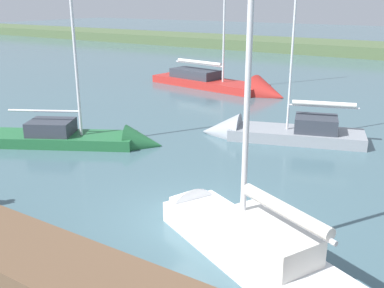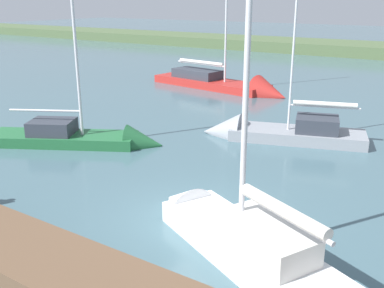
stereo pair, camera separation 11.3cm
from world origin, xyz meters
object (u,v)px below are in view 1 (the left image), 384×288
object	(u,v)px
sailboat_behind_pier	(234,240)
sailboat_inner_slip	(270,134)
sailboat_far_right	(86,141)
sailboat_near_dock	(227,87)

from	to	relation	value
sailboat_behind_pier	sailboat_inner_slip	size ratio (longest dim) A/B	1.19
sailboat_behind_pier	sailboat_far_right	xyz separation A→B (m)	(9.21, -4.02, -0.09)
sailboat_near_dock	sailboat_inner_slip	bearing A→B (deg)	-43.26
sailboat_near_dock	sailboat_far_right	xyz separation A→B (m)	(-0.73, 13.88, -0.03)
sailboat_far_right	sailboat_behind_pier	bearing A→B (deg)	-51.88
sailboat_behind_pier	sailboat_far_right	world-z (taller)	sailboat_far_right
sailboat_behind_pier	sailboat_far_right	bearing A→B (deg)	2.20
sailboat_behind_pier	sailboat_far_right	size ratio (longest dim) A/B	0.95
sailboat_behind_pier	sailboat_inner_slip	bearing A→B (deg)	-46.09
sailboat_inner_slip	sailboat_near_dock	distance (m)	11.21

